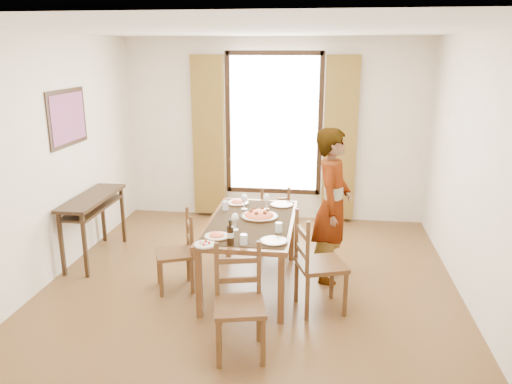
# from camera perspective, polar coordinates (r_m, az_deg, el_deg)

# --- Properties ---
(ground) EXTENTS (5.00, 5.00, 0.00)m
(ground) POSITION_cam_1_polar(r_m,az_deg,el_deg) (5.55, -0.73, -11.04)
(ground) COLOR #4B2817
(ground) RESTS_ON ground
(room_shell) EXTENTS (4.60, 5.10, 2.74)m
(room_shell) POSITION_cam_1_polar(r_m,az_deg,el_deg) (5.16, -0.63, 5.06)
(room_shell) COLOR white
(room_shell) RESTS_ON ground
(console_table) EXTENTS (0.38, 1.20, 0.80)m
(console_table) POSITION_cam_1_polar(r_m,az_deg,el_deg) (6.41, -18.18, -1.47)
(console_table) COLOR black
(console_table) RESTS_ON ground
(dining_table) EXTENTS (0.91, 1.62, 0.76)m
(dining_table) POSITION_cam_1_polar(r_m,az_deg,el_deg) (5.37, -0.58, -3.99)
(dining_table) COLOR brown
(dining_table) RESTS_ON ground
(chair_west) EXTENTS (0.50, 0.50, 0.86)m
(chair_west) POSITION_cam_1_polar(r_m,az_deg,el_deg) (5.48, -8.97, -6.98)
(chair_west) COLOR #502E1A
(chair_west) RESTS_ON ground
(chair_north) EXTENTS (0.47, 0.47, 0.88)m
(chair_north) POSITION_cam_1_polar(r_m,az_deg,el_deg) (6.42, 2.04, -3.20)
(chair_north) COLOR #502E1A
(chair_north) RESTS_ON ground
(chair_south) EXTENTS (0.51, 0.51, 0.95)m
(chair_south) POSITION_cam_1_polar(r_m,az_deg,el_deg) (4.31, -1.91, -12.81)
(chair_south) COLOR #502E1A
(chair_south) RESTS_ON ground
(chair_east) EXTENTS (0.57, 0.57, 1.01)m
(chair_east) POSITION_cam_1_polar(r_m,az_deg,el_deg) (5.00, 7.03, -8.36)
(chair_east) COLOR #502E1A
(chair_east) RESTS_ON ground
(man) EXTENTS (0.79, 0.65, 1.72)m
(man) POSITION_cam_1_polar(r_m,az_deg,el_deg) (5.56, 8.73, -1.57)
(man) COLOR #95999D
(man) RESTS_ON ground
(plate_sw) EXTENTS (0.27, 0.27, 0.05)m
(plate_sw) POSITION_cam_1_polar(r_m,az_deg,el_deg) (4.88, -4.50, -4.91)
(plate_sw) COLOR silver
(plate_sw) RESTS_ON dining_table
(plate_se) EXTENTS (0.27, 0.27, 0.05)m
(plate_se) POSITION_cam_1_polar(r_m,az_deg,el_deg) (4.76, 2.05, -5.43)
(plate_se) COLOR silver
(plate_se) RESTS_ON dining_table
(plate_nw) EXTENTS (0.27, 0.27, 0.05)m
(plate_nw) POSITION_cam_1_polar(r_m,az_deg,el_deg) (5.91, -2.14, -1.11)
(plate_nw) COLOR silver
(plate_nw) RESTS_ON dining_table
(plate_ne) EXTENTS (0.27, 0.27, 0.05)m
(plate_ne) POSITION_cam_1_polar(r_m,az_deg,el_deg) (5.85, 2.97, -1.30)
(plate_ne) COLOR silver
(plate_ne) RESTS_ON dining_table
(pasta_platter) EXTENTS (0.40, 0.40, 0.10)m
(pasta_platter) POSITION_cam_1_polar(r_m,az_deg,el_deg) (5.42, 0.39, -2.44)
(pasta_platter) COLOR red
(pasta_platter) RESTS_ON dining_table
(caprese_plate) EXTENTS (0.20, 0.20, 0.04)m
(caprese_plate) POSITION_cam_1_polar(r_m,az_deg,el_deg) (4.71, -5.87, -5.85)
(caprese_plate) COLOR silver
(caprese_plate) RESTS_ON dining_table
(wine_glass_a) EXTENTS (0.08, 0.08, 0.18)m
(wine_glass_a) POSITION_cam_1_polar(r_m,az_deg,el_deg) (5.04, -2.41, -3.39)
(wine_glass_a) COLOR white
(wine_glass_a) RESTS_ON dining_table
(wine_glass_b) EXTENTS (0.08, 0.08, 0.18)m
(wine_glass_b) POSITION_cam_1_polar(r_m,az_deg,el_deg) (5.68, 1.21, -1.13)
(wine_glass_b) COLOR white
(wine_glass_b) RESTS_ON dining_table
(wine_glass_c) EXTENTS (0.08, 0.08, 0.18)m
(wine_glass_c) POSITION_cam_1_polar(r_m,az_deg,el_deg) (5.69, -1.34, -1.12)
(wine_glass_c) COLOR white
(wine_glass_c) RESTS_ON dining_table
(tumbler_a) EXTENTS (0.07, 0.07, 0.10)m
(tumbler_a) POSITION_cam_1_polar(r_m,az_deg,el_deg) (5.00, 2.61, -4.07)
(tumbler_a) COLOR silver
(tumbler_a) RESTS_ON dining_table
(tumbler_b) EXTENTS (0.07, 0.07, 0.10)m
(tumbler_b) POSITION_cam_1_polar(r_m,az_deg,el_deg) (5.69, -3.52, -1.56)
(tumbler_b) COLOR silver
(tumbler_b) RESTS_ON dining_table
(tumbler_c) EXTENTS (0.07, 0.07, 0.10)m
(tumbler_c) POSITION_cam_1_polar(r_m,az_deg,el_deg) (4.69, -1.41, -5.45)
(tumbler_c) COLOR silver
(tumbler_c) RESTS_ON dining_table
(wine_bottle) EXTENTS (0.07, 0.07, 0.25)m
(wine_bottle) POSITION_cam_1_polar(r_m,az_deg,el_deg) (4.67, -2.96, -4.62)
(wine_bottle) COLOR black
(wine_bottle) RESTS_ON dining_table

